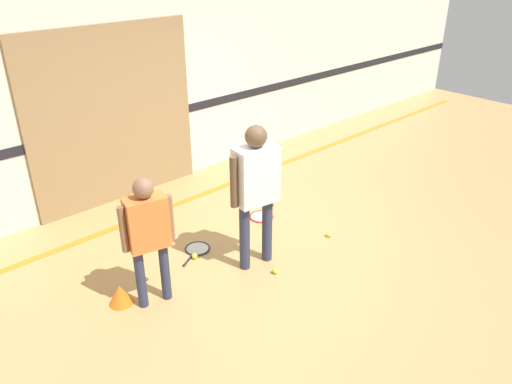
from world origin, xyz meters
The scene contains 12 objects.
ground_plane centered at (0.00, 0.00, 0.00)m, with size 16.00×16.00×0.00m, color tan.
wall_back centered at (0.00, 2.56, 1.60)m, with size 16.00×0.07×3.20m.
wall_panel centered at (-0.48, 2.50, 1.17)m, with size 2.34×0.05×2.34m.
floor_stripe centered at (0.00, 1.80, 0.00)m, with size 14.40×0.10×0.01m.
person_instructor centered at (-0.20, 0.05, 1.00)m, with size 0.61×0.31×1.62m.
person_student_left centered at (-1.39, 0.24, 0.84)m, with size 0.50×0.29×1.36m.
racket_spare_on_floor centered at (-0.54, 0.70, 0.01)m, with size 0.53×0.41×0.03m.
racket_second_spare centered at (0.56, 0.76, 0.01)m, with size 0.55×0.41×0.03m.
tennis_ball_near_instructor centered at (-0.18, -0.24, 0.03)m, with size 0.07×0.07×0.07m, color #CCE038.
tennis_ball_by_spare_racket centered at (-0.66, 0.58, 0.03)m, with size 0.07×0.07×0.07m, color #CCE038.
tennis_ball_stray_left centered at (0.83, -0.15, 0.03)m, with size 0.07×0.07×0.07m, color #CCE038.
training_cone centered at (-1.66, 0.44, 0.10)m, with size 0.24×0.24×0.21m.
Camera 1 is at (-3.32, -3.36, 3.23)m, focal length 35.00 mm.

